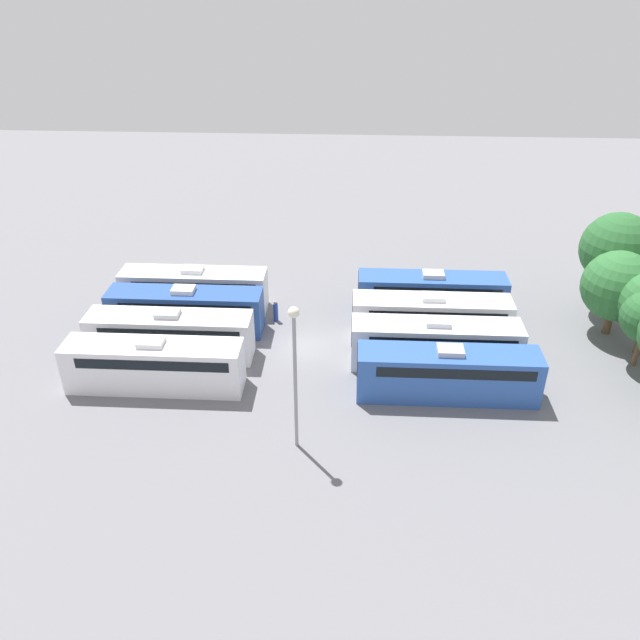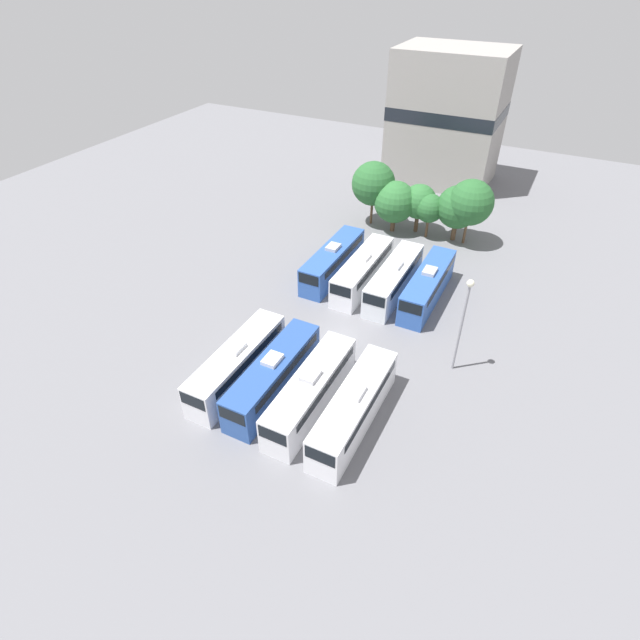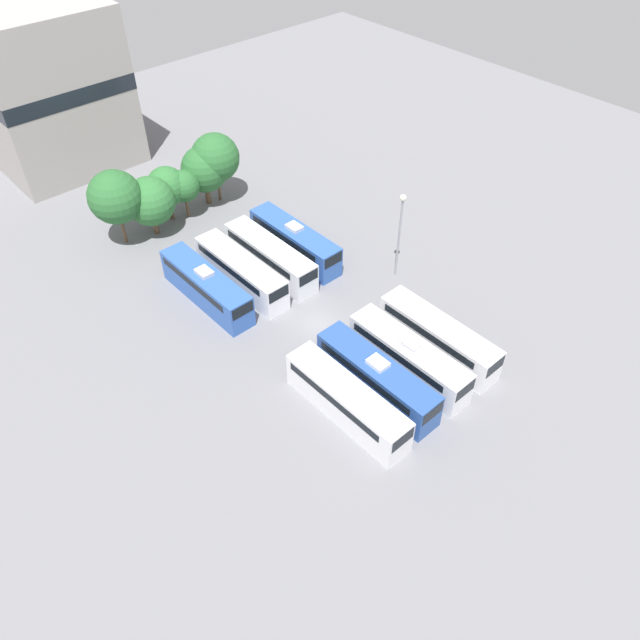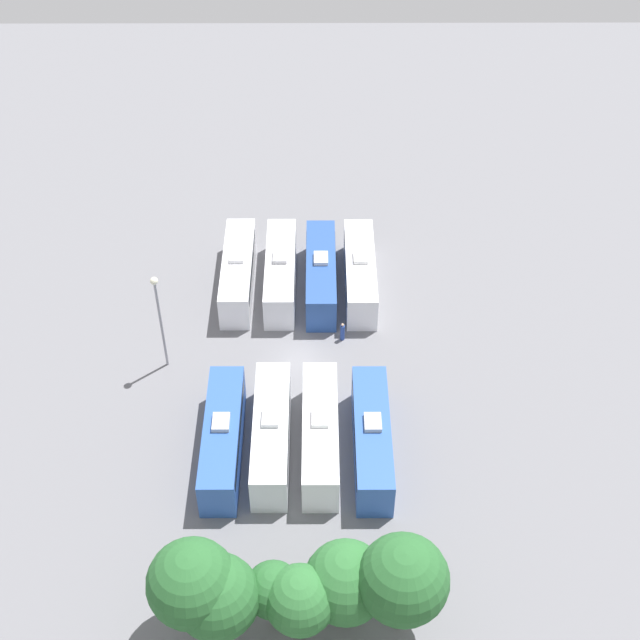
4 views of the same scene
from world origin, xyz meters
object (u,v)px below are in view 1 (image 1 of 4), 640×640
at_px(bus_5, 431,317).
at_px(tree_0, 617,249).
at_px(bus_4, 432,293).
at_px(bus_2, 171,334).
at_px(worker_person, 276,311).
at_px(tree_1, 618,286).
at_px(bus_3, 155,364).
at_px(bus_0, 195,288).
at_px(light_pole, 295,357).
at_px(bus_7, 448,372).
at_px(bus_6, 436,343).
at_px(bus_1, 186,309).

distance_m(bus_5, tree_0, 15.05).
bearing_deg(bus_4, bus_2, -69.18).
xyz_separation_m(bus_4, bus_5, (3.67, -0.40, 0.00)).
relative_size(worker_person, tree_1, 0.27).
xyz_separation_m(bus_3, worker_person, (-8.87, 6.64, -0.95)).
distance_m(bus_4, bus_5, 3.69).
height_order(bus_0, tree_1, tree_1).
bearing_deg(bus_0, light_pole, 30.78).
bearing_deg(bus_0, tree_0, 92.09).
relative_size(bus_7, light_pole, 1.26).
bearing_deg(tree_0, bus_3, -69.93).
height_order(bus_5, bus_6, same).
xyz_separation_m(bus_5, tree_1, (-1.45, 13.12, 2.10)).
relative_size(bus_7, worker_person, 6.56).
distance_m(bus_6, worker_person, 12.67).
height_order(bus_2, light_pole, light_pole).
bearing_deg(tree_0, worker_person, -83.67).
height_order(bus_4, bus_5, same).
relative_size(bus_4, tree_0, 1.40).
height_order(bus_0, bus_1, same).
distance_m(bus_2, light_pole, 13.51).
height_order(bus_2, bus_6, same).
bearing_deg(bus_2, bus_7, 79.01).
bearing_deg(bus_5, bus_1, -90.43).
bearing_deg(bus_7, bus_1, -111.20).
xyz_separation_m(bus_0, bus_2, (6.86, -0.08, 0.00)).
bearing_deg(bus_4, bus_5, -6.21).
distance_m(bus_3, bus_7, 18.47).
bearing_deg(light_pole, bus_2, -133.02).
relative_size(bus_2, bus_3, 1.00).
height_order(bus_0, bus_5, same).
distance_m(bus_3, bus_6, 18.42).
bearing_deg(light_pole, bus_4, 150.12).
bearing_deg(tree_0, bus_4, -85.74).
height_order(bus_0, bus_4, same).
bearing_deg(bus_4, light_pole, -29.88).
height_order(bus_4, tree_0, tree_0).
distance_m(bus_5, tree_1, 13.37).
xyz_separation_m(bus_0, bus_6, (6.99, 17.94, 0.00)).
xyz_separation_m(bus_2, tree_1, (-4.80, 31.17, 2.10)).
bearing_deg(bus_3, bus_0, 179.19).
xyz_separation_m(bus_3, bus_4, (-10.68, 18.52, 0.00)).
bearing_deg(bus_7, bus_2, -100.99).
distance_m(bus_4, worker_person, 12.05).
relative_size(bus_0, bus_3, 1.00).
xyz_separation_m(bus_2, bus_4, (-7.02, 18.45, 0.00)).
xyz_separation_m(bus_1, bus_5, (0.13, 17.83, 0.00)).
relative_size(bus_5, worker_person, 6.56).
distance_m(bus_2, bus_6, 18.02).
bearing_deg(bus_2, bus_0, 179.30).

